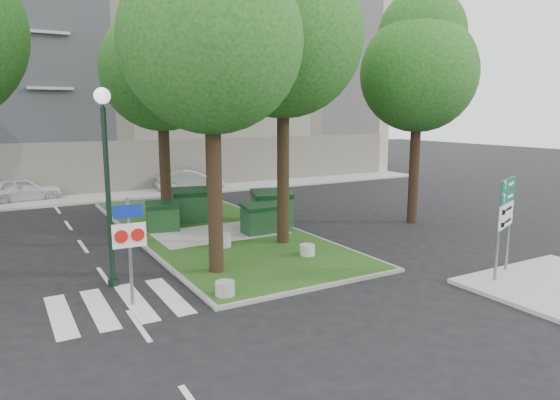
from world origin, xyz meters
TOP-DOWN VIEW (x-y plane):
  - ground at (0.00, 0.00)m, footprint 120.00×120.00m
  - median_island at (0.50, 8.00)m, footprint 6.00×16.00m
  - median_kerb at (0.50, 8.00)m, footprint 6.30×16.30m
  - building_sidewalk at (0.00, 18.50)m, footprint 42.00×3.00m
  - zebra_crossing at (-3.75, 1.50)m, footprint 5.00×3.00m
  - apartment_building at (0.00, 26.00)m, footprint 41.00×12.00m
  - tree_median_near_left at (-1.41, 2.56)m, footprint 5.20×5.20m
  - tree_median_near_right at (2.09, 4.56)m, footprint 5.60×5.60m
  - tree_median_mid at (-0.91, 9.06)m, footprint 4.80×4.80m
  - tree_median_far at (2.29, 12.06)m, footprint 5.80×5.80m
  - tree_street_right at (9.09, 5.06)m, footprint 5.00×5.00m
  - dumpster_a at (-1.34, 8.49)m, footprint 1.44×1.13m
  - dumpster_b at (0.26, 9.66)m, footprint 1.77×1.38m
  - dumpster_c at (1.86, 6.16)m, footprint 1.31×0.92m
  - dumpster_d at (3.00, 7.15)m, footprint 1.88×1.53m
  - bollard_left at (-2.10, 0.50)m, footprint 0.52×0.52m
  - bollard_right at (1.82, 2.57)m, footprint 0.51×0.51m
  - bollard_mid at (-0.23, 5.00)m, footprint 0.64×0.64m
  - litter_bin at (3.20, 8.01)m, footprint 0.39×0.39m
  - street_lamp at (-4.43, 3.06)m, footprint 0.44×0.44m
  - traffic_sign_pole at (-4.31, 1.33)m, footprint 0.84×0.09m
  - directional_sign at (5.69, -2.00)m, footprint 1.34×0.59m
  - car_white at (-5.88, 19.50)m, footprint 4.23×2.15m
  - car_silver at (3.50, 18.72)m, footprint 4.27×1.95m

SIDE VIEW (x-z plane):
  - ground at x=0.00m, z-range 0.00..0.00m
  - zebra_crossing at x=-3.75m, z-range 0.00..0.01m
  - median_kerb at x=0.50m, z-range 0.00..0.10m
  - median_island at x=0.50m, z-range 0.00..0.12m
  - building_sidewalk at x=0.00m, z-range 0.00..0.12m
  - bollard_right at x=1.82m, z-range 0.12..0.48m
  - bollard_left at x=-2.10m, z-range 0.12..0.49m
  - bollard_mid at x=-0.23m, z-range 0.12..0.58m
  - litter_bin at x=3.20m, z-range 0.12..0.80m
  - car_silver at x=3.50m, z-range 0.00..1.36m
  - car_white at x=-5.88m, z-range 0.00..1.38m
  - dumpster_a at x=-1.34m, z-range 0.10..1.30m
  - dumpster_c at x=1.86m, z-range 0.10..1.31m
  - dumpster_b at x=0.26m, z-range 0.09..1.57m
  - dumpster_d at x=3.00m, z-range 0.09..1.62m
  - traffic_sign_pole at x=-4.31m, z-range 0.39..3.18m
  - directional_sign at x=5.69m, z-range 0.59..3.46m
  - street_lamp at x=-4.43m, z-range 0.71..6.23m
  - tree_median_mid at x=-0.91m, z-range 1.98..11.97m
  - tree_street_right at x=9.09m, z-range 1.95..12.02m
  - tree_median_near_left at x=-1.41m, z-range 2.05..12.58m
  - tree_median_near_right at x=2.09m, z-range 2.26..13.72m
  - apartment_building at x=0.00m, z-range 0.00..16.00m
  - tree_median_far at x=2.29m, z-range 2.36..14.28m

